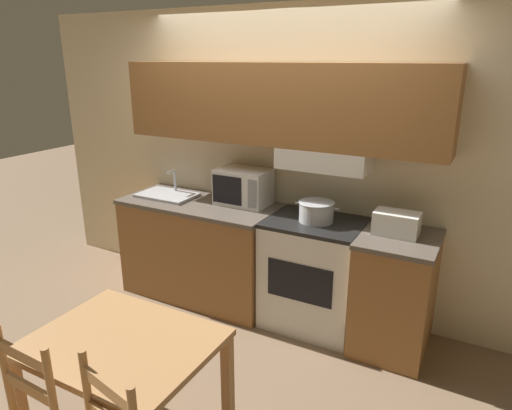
{
  "coord_description": "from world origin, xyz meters",
  "views": [
    {
      "loc": [
        1.61,
        -3.49,
        2.14
      ],
      "look_at": [
        0.05,
        -0.57,
        1.06
      ],
      "focal_mm": 32.0,
      "sensor_mm": 36.0,
      "label": 1
    }
  ],
  "objects_px": {
    "microwave": "(243,187)",
    "toaster": "(396,223)",
    "stove_range": "(313,273)",
    "dining_table": "(124,358)",
    "cooking_pot": "(316,211)",
    "sink_basin": "(167,195)"
  },
  "relations": [
    {
      "from": "stove_range",
      "to": "microwave",
      "type": "xyz_separation_m",
      "value": [
        -0.72,
        0.12,
        0.61
      ]
    },
    {
      "from": "cooking_pot",
      "to": "sink_basin",
      "type": "distance_m",
      "value": 1.46
    },
    {
      "from": "toaster",
      "to": "microwave",
      "type": "bearing_deg",
      "value": 175.36
    },
    {
      "from": "dining_table",
      "to": "stove_range",
      "type": "bearing_deg",
      "value": 76.92
    },
    {
      "from": "stove_range",
      "to": "toaster",
      "type": "distance_m",
      "value": 0.82
    },
    {
      "from": "microwave",
      "to": "sink_basin",
      "type": "relative_size",
      "value": 0.87
    },
    {
      "from": "stove_range",
      "to": "toaster",
      "type": "bearing_deg",
      "value": 0.64
    },
    {
      "from": "stove_range",
      "to": "sink_basin",
      "type": "height_order",
      "value": "sink_basin"
    },
    {
      "from": "cooking_pot",
      "to": "sink_basin",
      "type": "relative_size",
      "value": 0.69
    },
    {
      "from": "toaster",
      "to": "sink_basin",
      "type": "relative_size",
      "value": 0.63
    },
    {
      "from": "stove_range",
      "to": "toaster",
      "type": "xyz_separation_m",
      "value": [
        0.61,
        0.01,
        0.54
      ]
    },
    {
      "from": "cooking_pot",
      "to": "microwave",
      "type": "bearing_deg",
      "value": 170.73
    },
    {
      "from": "stove_range",
      "to": "microwave",
      "type": "relative_size",
      "value": 2.0
    },
    {
      "from": "cooking_pot",
      "to": "dining_table",
      "type": "distance_m",
      "value": 1.81
    },
    {
      "from": "microwave",
      "to": "toaster",
      "type": "distance_m",
      "value": 1.34
    },
    {
      "from": "microwave",
      "to": "dining_table",
      "type": "distance_m",
      "value": 1.92
    },
    {
      "from": "cooking_pot",
      "to": "dining_table",
      "type": "xyz_separation_m",
      "value": [
        -0.41,
        -1.72,
        -0.37
      ]
    },
    {
      "from": "dining_table",
      "to": "microwave",
      "type": "bearing_deg",
      "value": 99.8
    },
    {
      "from": "stove_range",
      "to": "sink_basin",
      "type": "relative_size",
      "value": 1.74
    },
    {
      "from": "microwave",
      "to": "dining_table",
      "type": "xyz_separation_m",
      "value": [
        0.32,
        -1.84,
        -0.44
      ]
    },
    {
      "from": "microwave",
      "to": "dining_table",
      "type": "relative_size",
      "value": 0.48
    },
    {
      "from": "toaster",
      "to": "stove_range",
      "type": "bearing_deg",
      "value": -179.36
    }
  ]
}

